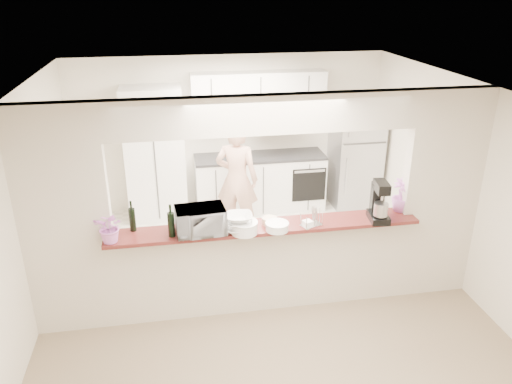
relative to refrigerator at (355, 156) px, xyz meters
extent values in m
plane|color=gray|center=(-2.05, -2.65, -0.85)|extent=(6.00, 6.00, 0.00)
cube|color=silver|center=(-2.05, -1.10, -0.84)|extent=(5.00, 2.90, 0.01)
cube|color=beige|center=(-4.10, -2.65, 0.40)|extent=(0.90, 0.15, 2.50)
cube|color=beige|center=(0.00, -2.65, 0.40)|extent=(0.90, 0.15, 2.50)
cube|color=beige|center=(-2.05, -2.65, 1.45)|extent=(3.20, 0.15, 0.40)
cube|color=beige|center=(-2.05, -2.65, -0.32)|extent=(3.20, 0.15, 1.05)
cube|color=maroon|center=(-2.05, -2.70, 0.22)|extent=(3.40, 0.38, 0.04)
cube|color=white|center=(-3.25, 0.05, 0.20)|extent=(0.90, 0.60, 2.10)
cube|color=white|center=(-1.60, 0.05, -0.40)|extent=(2.10, 0.60, 0.90)
cube|color=#313234|center=(-1.60, 0.05, 0.07)|extent=(2.10, 0.62, 0.04)
cube|color=white|center=(-1.60, 0.18, 1.02)|extent=(2.10, 0.35, 0.75)
cube|color=black|center=(-1.35, 0.07, 0.59)|extent=(0.75, 0.45, 0.12)
cube|color=black|center=(-0.85, -0.25, -0.35)|extent=(0.55, 0.02, 0.55)
cube|color=#BAB9BF|center=(0.00, 0.00, 0.00)|extent=(0.75, 0.70, 1.70)
imported|color=#C669A9|center=(-3.65, -2.80, 0.41)|extent=(0.37, 0.35, 0.33)
cylinder|color=black|center=(-3.45, -2.58, 0.37)|extent=(0.07, 0.07, 0.25)
cylinder|color=black|center=(-3.45, -2.58, 0.54)|extent=(0.02, 0.02, 0.09)
cylinder|color=black|center=(-3.05, -2.78, 0.37)|extent=(0.07, 0.07, 0.26)
cylinder|color=black|center=(-3.05, -2.78, 0.55)|extent=(0.02, 0.02, 0.09)
imported|color=#A1A2A6|center=(-2.75, -2.75, 0.38)|extent=(0.53, 0.38, 0.28)
imported|color=white|center=(-2.35, -2.82, 0.34)|extent=(0.30, 0.30, 0.20)
cylinder|color=white|center=(-2.30, -2.84, 0.30)|extent=(0.27, 0.27, 0.12)
cylinder|color=white|center=(-2.30, -2.84, 0.37)|extent=(0.28, 0.28, 0.01)
cylinder|color=white|center=(-1.95, -2.84, 0.28)|extent=(0.24, 0.24, 0.08)
cylinder|color=white|center=(-1.95, -2.84, 0.32)|extent=(0.25, 0.25, 0.01)
cylinder|color=maroon|center=(-2.20, -2.68, 0.27)|extent=(0.14, 0.14, 0.06)
cylinder|color=beige|center=(-2.00, -2.68, 0.28)|extent=(0.16, 0.16, 0.08)
cube|color=silver|center=(-1.56, -2.80, 0.25)|extent=(0.26, 0.20, 0.01)
cube|color=white|center=(-1.56, -2.80, 0.28)|extent=(0.12, 0.12, 0.06)
cube|color=black|center=(-0.80, -2.80, 0.28)|extent=(0.23, 0.33, 0.08)
cube|color=black|center=(-0.79, -2.69, 0.48)|extent=(0.14, 0.13, 0.33)
cube|color=black|center=(-0.80, -2.81, 0.64)|extent=(0.16, 0.28, 0.11)
cylinder|color=#B7B7BC|center=(-0.81, -2.86, 0.40)|extent=(0.15, 0.15, 0.14)
imported|color=#BB65BD|center=(-0.45, -2.60, 0.43)|extent=(0.27, 0.27, 0.39)
imported|color=#DAA68E|center=(-2.09, -0.74, 0.01)|extent=(0.73, 0.61, 1.72)
camera|label=1|loc=(-2.99, -7.44, 2.67)|focal=35.00mm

